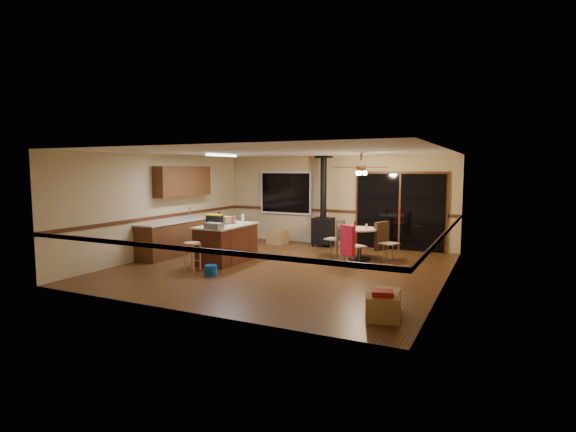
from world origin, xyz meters
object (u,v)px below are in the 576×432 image
Objects in this scene: kitchen_island at (227,243)px; dining_table at (360,238)px; toolbox_black at (215,220)px; box_corner_a at (382,308)px; box_under_window at (278,237)px; chair_left at (338,234)px; wood_stove at (323,221)px; toolbox_grey at (214,226)px; box_corner_b at (387,300)px; chair_near at (349,240)px; blue_bucket at (211,270)px; chair_right at (383,236)px; bar_stool at (192,257)px.

dining_table is (2.81, 1.65, 0.08)m from kitchen_island.
toolbox_black is 5.38m from box_corner_a.
chair_left is at bearing -24.90° from box_under_window.
wood_stove reaches higher than kitchen_island.
toolbox_grey is at bearing -130.13° from chair_left.
box_corner_a is 1.19× the size of box_corner_b.
kitchen_island is 0.67× the size of wood_stove.
chair_left and chair_near have the same top height.
wood_stove reaches higher than box_corner_b.
toolbox_grey reaches higher than blue_bucket.
toolbox_black reaches higher than dining_table.
toolbox_grey reaches higher than chair_right.
chair_near is 1.32× the size of box_under_window.
kitchen_island is 5.11m from box_corner_a.
bar_stool is 0.66m from blue_bucket.
toolbox_black is (-0.28, -0.07, 0.55)m from kitchen_island.
wood_stove is 3.60× the size of chair_near.
box_corner_a is (4.42, -2.55, -0.27)m from kitchen_island.
blue_bucket is at bearing -119.20° from chair_left.
blue_bucket is (0.78, -1.28, -0.90)m from toolbox_black.
box_corner_b is at bearing -67.12° from dining_table.
toolbox_grey is 3.08m from chair_near.
kitchen_island is at bearing -151.99° from chair_right.
chair_left is (1.72, 3.08, 0.48)m from blue_bucket.
kitchen_island is 2.81m from chair_left.
chair_right is at bearing 38.02° from toolbox_grey.
bar_stool is at bearing -145.85° from chair_near.
blue_bucket is at bearing -69.78° from kitchen_island.
blue_bucket is 0.52× the size of chair_left.
box_under_window reaches higher than box_corner_b.
chair_left reaches higher than box_under_window.
kitchen_island is at bearing 84.72° from bar_stool.
bar_stool is 2.40× the size of blue_bucket.
bar_stool is 4.74m from box_corner_a.
dining_table is at bearing -21.57° from box_under_window.
chair_left is at bearing 172.29° from dining_table.
bar_stool is (-0.26, -0.46, -0.65)m from toolbox_grey.
chair_near is (1.51, -2.25, -0.13)m from wood_stove.
chair_near is 3.49m from box_under_window.
toolbox_grey is at bearing 118.99° from blue_bucket.
blue_bucket is 0.38× the size of chair_near.
blue_bucket is at bearing -100.37° from wood_stove.
kitchen_island is 0.62m from toolbox_black.
chair_left is 4.35m from box_corner_b.
box_under_window is at bearing 85.15° from toolbox_black.
chair_right is 4.48m from box_corner_a.
blue_bucket is 0.65× the size of box_corner_b.
box_corner_a is at bearing -76.05° from chair_right.
wood_stove reaches higher than box_under_window.
toolbox_black is at bearing -94.85° from box_under_window.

